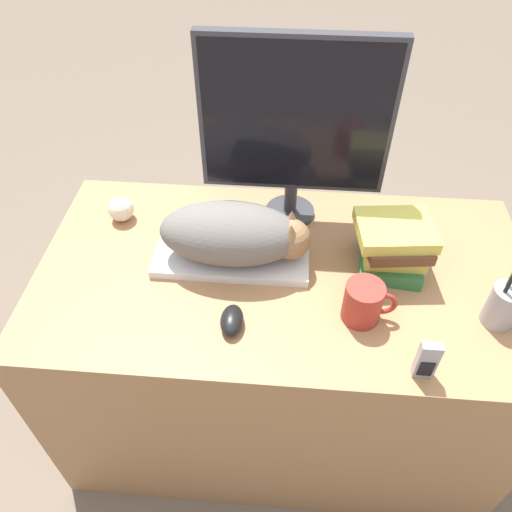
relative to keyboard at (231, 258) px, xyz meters
name	(u,v)px	position (x,y,z in m)	size (l,w,h in m)	color
ground_plane	(270,507)	(0.14, -0.36, -0.76)	(12.00, 12.00, 0.00)	#6B5B4C
desk	(279,351)	(0.14, -0.02, -0.39)	(1.30, 0.69, 0.75)	#9E7047
keyboard	(231,258)	(0.00, 0.00, 0.00)	(0.41, 0.16, 0.02)	silver
cat	(236,234)	(0.02, 0.00, 0.09)	(0.39, 0.18, 0.16)	#66605B
monitor	(294,123)	(0.15, 0.21, 0.29)	(0.49, 0.14, 0.53)	#333338
computer_mouse	(231,320)	(0.03, -0.21, 0.01)	(0.05, 0.09, 0.04)	black
coffee_mug	(363,302)	(0.33, -0.16, 0.04)	(0.13, 0.09, 0.11)	#9E2D23
pen_cup	(503,305)	(0.65, -0.15, 0.05)	(0.07, 0.07, 0.23)	#939399
baseball	(120,209)	(-0.34, 0.15, 0.02)	(0.07, 0.07, 0.07)	beige
phone	(426,361)	(0.45, -0.31, 0.04)	(0.04, 0.02, 0.11)	#99999E
book_stack	(393,245)	(0.42, 0.02, 0.06)	(0.20, 0.18, 0.14)	#2D6B38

